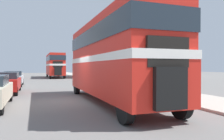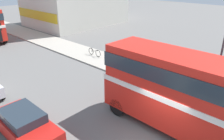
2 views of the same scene
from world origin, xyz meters
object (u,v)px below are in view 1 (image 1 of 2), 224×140
double_decker_bus (112,55)px  street_lamp (166,33)px  car_parked_mid (6,82)px  pedestrian_walking (138,76)px  bus_distant (55,64)px  bicycle_on_pavement (115,79)px  car_parked_far (14,78)px

double_decker_bus → street_lamp: (3.68, 0.51, 1.44)m
double_decker_bus → car_parked_mid: (-5.80, 6.31, -1.73)m
pedestrian_walking → bus_distant: bearing=102.1°
bus_distant → car_parked_mid: bearing=-103.4°
street_lamp → double_decker_bus: bearing=-172.1°
bus_distant → street_lamp: bearing=-81.7°
bus_distant → bicycle_on_pavement: (5.35, -15.97, -1.96)m
double_decker_bus → bus_distant: bearing=90.9°
pedestrian_walking → street_lamp: bearing=-98.4°
bus_distant → bicycle_on_pavement: bearing=-71.5°
bicycle_on_pavement → car_parked_mid: bearing=-148.9°
car_parked_far → street_lamp: street_lamp is taller
double_decker_bus → car_parked_mid: bearing=132.6°
double_decker_bus → car_parked_far: 14.03m
car_parked_far → bicycle_on_pavement: (10.72, 0.12, -0.28)m
double_decker_bus → pedestrian_walking: double_decker_bus is taller
car_parked_mid → pedestrian_walking: (10.27, -0.46, 0.34)m
pedestrian_walking → car_parked_mid: bearing=177.5°
car_parked_mid → bicycle_on_pavement: size_ratio=2.49×
double_decker_bus → car_parked_far: double_decker_bus is taller
bus_distant → car_parked_far: size_ratio=2.71×
double_decker_bus → bicycle_on_pavement: double_decker_bus is taller
pedestrian_walking → bicycle_on_pavement: pedestrian_walking is taller
double_decker_bus → pedestrian_walking: (4.47, 5.86, -1.39)m
bicycle_on_pavement → double_decker_bus: bearing=-111.0°
pedestrian_walking → street_lamp: 6.10m
double_decker_bus → car_parked_mid: double_decker_bus is taller
pedestrian_walking → bicycle_on_pavement: size_ratio=1.01×
bus_distant → bicycle_on_pavement: size_ratio=6.02×
double_decker_bus → bus_distant: size_ratio=1.00×
double_decker_bus → car_parked_mid: size_ratio=2.42×
car_parked_mid → car_parked_far: size_ratio=1.12×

